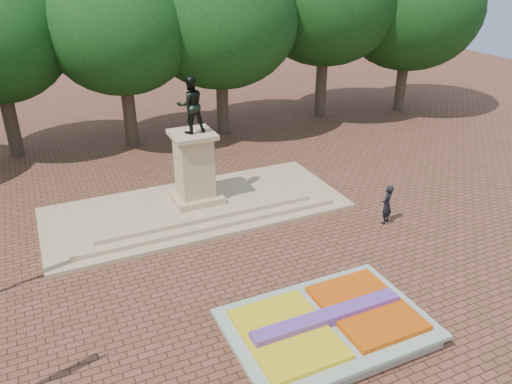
# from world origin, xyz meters

# --- Properties ---
(ground) EXTENTS (90.00, 90.00, 0.00)m
(ground) POSITION_xyz_m (0.00, 0.00, 0.00)
(ground) COLOR brown
(ground) RESTS_ON ground
(flower_bed) EXTENTS (6.30, 4.30, 0.91)m
(flower_bed) POSITION_xyz_m (1.03, -2.00, 0.38)
(flower_bed) COLOR gray
(flower_bed) RESTS_ON ground
(monument) EXTENTS (14.00, 6.00, 6.40)m
(monument) POSITION_xyz_m (0.00, 8.00, 0.88)
(monument) COLOR tan
(monument) RESTS_ON ground
(tree_row_back) EXTENTS (44.80, 8.80, 10.43)m
(tree_row_back) POSITION_xyz_m (2.33, 18.00, 6.67)
(tree_row_back) COLOR #33231B
(tree_row_back) RESTS_ON ground
(pedestrian) EXTENTS (0.80, 0.72, 1.84)m
(pedestrian) POSITION_xyz_m (7.40, 3.25, 0.92)
(pedestrian) COLOR black
(pedestrian) RESTS_ON ground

